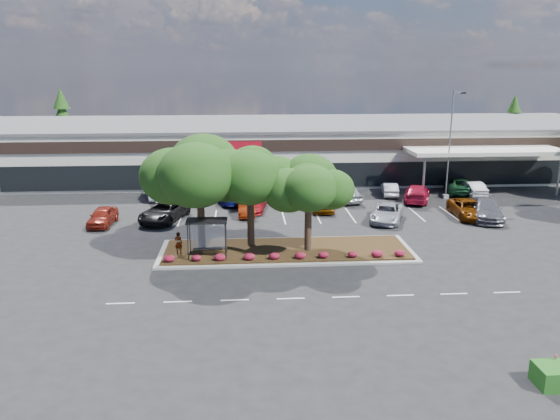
{
  "coord_description": "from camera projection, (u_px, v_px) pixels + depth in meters",
  "views": [
    {
      "loc": [
        -5.0,
        -32.77,
        12.94
      ],
      "look_at": [
        -2.32,
        6.0,
        2.6
      ],
      "focal_mm": 35.0,
      "sensor_mm": 36.0,
      "label": 1
    }
  ],
  "objects": [
    {
      "name": "car_0",
      "position": [
        103.0,
        216.0,
        45.45
      ],
      "size": [
        2.03,
        4.5,
        1.5
      ],
      "primitive_type": "imported",
      "rotation": [
        0.0,
        0.0,
        -0.06
      ],
      "color": "maroon",
      "rests_on": "ground"
    },
    {
      "name": "bus_shelter",
      "position": [
        207.0,
        227.0,
        37.0
      ],
      "size": [
        2.75,
        1.55,
        2.59
      ],
      "color": "black",
      "rests_on": "landscape_island"
    },
    {
      "name": "car_15",
      "position": [
        417.0,
        193.0,
        53.35
      ],
      "size": [
        4.15,
        6.06,
        1.63
      ],
      "primitive_type": "imported",
      "rotation": [
        0.0,
        0.0,
        2.77
      ],
      "color": "maroon",
      "rests_on": "ground"
    },
    {
      "name": "lane_markings",
      "position": [
        302.0,
        226.0,
        45.29
      ],
      "size": [
        33.12,
        20.06,
        0.01
      ],
      "color": "silver",
      "rests_on": "ground"
    },
    {
      "name": "car_10",
      "position": [
        208.0,
        188.0,
        55.98
      ],
      "size": [
        3.82,
        5.63,
        1.52
      ],
      "primitive_type": "imported",
      "rotation": [
        0.0,
        0.0,
        2.78
      ],
      "color": "white",
      "rests_on": "ground"
    },
    {
      "name": "car_3",
      "position": [
        254.0,
        202.0,
        50.15
      ],
      "size": [
        2.82,
        5.28,
        1.46
      ],
      "primitive_type": "imported",
      "rotation": [
        0.0,
        0.0,
        -0.16
      ],
      "color": "maroon",
      "rests_on": "ground"
    },
    {
      "name": "conifer_north_west",
      "position": [
        63.0,
        124.0,
        76.32
      ],
      "size": [
        4.4,
        4.4,
        10.0
      ],
      "primitive_type": "cone",
      "color": "#183D0D",
      "rests_on": "ground"
    },
    {
      "name": "car_12",
      "position": [
        297.0,
        191.0,
        54.69
      ],
      "size": [
        3.24,
        4.56,
        1.44
      ],
      "primitive_type": "imported",
      "rotation": [
        0.0,
        0.0,
        2.73
      ],
      "color": "silver",
      "rests_on": "ground"
    },
    {
      "name": "car_4",
      "position": [
        323.0,
        201.0,
        50.17
      ],
      "size": [
        2.47,
        5.17,
        1.71
      ],
      "primitive_type": "imported",
      "rotation": [
        0.0,
        0.0,
        -0.09
      ],
      "color": "#683404",
      "rests_on": "ground"
    },
    {
      "name": "landscape_island",
      "position": [
        286.0,
        251.0,
        38.94
      ],
      "size": [
        18.0,
        6.0,
        0.26
      ],
      "color": "gray",
      "rests_on": "ground"
    },
    {
      "name": "retail_store",
      "position": [
        284.0,
        147.0,
        67.14
      ],
      "size": [
        80.4,
        25.2,
        6.25
      ],
      "color": "beige",
      "rests_on": "ground"
    },
    {
      "name": "car_2",
      "position": [
        247.0,
        208.0,
        48.46
      ],
      "size": [
        1.49,
        4.2,
        1.38
      ],
      "primitive_type": "imported",
      "rotation": [
        0.0,
        0.0,
        -0.01
      ],
      "color": "#6C1B05",
      "rests_on": "ground"
    },
    {
      "name": "car_14",
      "position": [
        389.0,
        189.0,
        55.75
      ],
      "size": [
        2.03,
        4.3,
        1.36
      ],
      "primitive_type": "imported",
      "rotation": [
        0.0,
        0.0,
        2.99
      ],
      "color": "#9B9FA7",
      "rests_on": "ground"
    },
    {
      "name": "shrub_row",
      "position": [
        289.0,
        255.0,
        36.82
      ],
      "size": [
        17.0,
        0.8,
        0.5
      ],
      "primitive_type": null,
      "color": "maroon",
      "rests_on": "landscape_island"
    },
    {
      "name": "car_16",
      "position": [
        471.0,
        188.0,
        55.73
      ],
      "size": [
        1.63,
        4.65,
        1.53
      ],
      "primitive_type": "imported",
      "rotation": [
        0.0,
        0.0,
        3.14
      ],
      "color": "silver",
      "rests_on": "ground"
    },
    {
      "name": "car_7",
      "position": [
        486.0,
        210.0,
        47.15
      ],
      "size": [
        3.74,
        6.25,
        1.7
      ],
      "primitive_type": "imported",
      "rotation": [
        0.0,
        0.0,
        -0.25
      ],
      "color": "#54535A",
      "rests_on": "ground"
    },
    {
      "name": "light_pole",
      "position": [
        450.0,
        152.0,
        53.48
      ],
      "size": [
        1.42,
        0.74,
        10.6
      ],
      "rotation": [
        0.0,
        0.0,
        -0.3
      ],
      "color": "gray",
      "rests_on": "ground"
    },
    {
      "name": "island_tree_mid",
      "position": [
        250.0,
        196.0,
        38.96
      ],
      "size": [
        6.6,
        6.6,
        7.32
      ],
      "primitive_type": null,
      "color": "#183D0D",
      "rests_on": "landscape_island"
    },
    {
      "name": "car_6",
      "position": [
        387.0,
        213.0,
        46.55
      ],
      "size": [
        4.23,
        5.81,
        1.47
      ],
      "primitive_type": "imported",
      "rotation": [
        0.0,
        0.0,
        -0.38
      ],
      "color": "#A3A7AE",
      "rests_on": "ground"
    },
    {
      "name": "car_8",
      "position": [
        469.0,
        209.0,
        47.73
      ],
      "size": [
        2.85,
        5.62,
        1.52
      ],
      "primitive_type": "imported",
      "rotation": [
        0.0,
        0.0,
        -0.06
      ],
      "color": "#612B04",
      "rests_on": "ground"
    },
    {
      "name": "island_tree_east",
      "position": [
        308.0,
        205.0,
        37.89
      ],
      "size": [
        5.8,
        5.8,
        6.5
      ],
      "primitive_type": null,
      "color": "#183D0D",
      "rests_on": "landscape_island"
    },
    {
      "name": "conifer_north_east",
      "position": [
        512.0,
        126.0,
        78.79
      ],
      "size": [
        3.96,
        3.96,
        9.0
      ],
      "primitive_type": "cone",
      "color": "#183D0D",
      "rests_on": "ground"
    },
    {
      "name": "car_11",
      "position": [
        227.0,
        196.0,
        52.58
      ],
      "size": [
        3.56,
        5.43,
        1.46
      ],
      "primitive_type": "imported",
      "rotation": [
        0.0,
        0.0,
        3.47
      ],
      "color": "#0C1157",
      "rests_on": "ground"
    },
    {
      "name": "person_waiting",
      "position": [
        179.0,
        243.0,
        37.71
      ],
      "size": [
        0.65,
        0.52,
        1.56
      ],
      "primitive_type": "imported",
      "rotation": [
        0.0,
        0.0,
        2.85
      ],
      "color": "#594C47",
      "rests_on": "landscape_island"
    },
    {
      "name": "car_9",
      "position": [
        156.0,
        191.0,
        54.3
      ],
      "size": [
        2.62,
        4.92,
        1.54
      ],
      "primitive_type": "imported",
      "rotation": [
        0.0,
        0.0,
        3.36
      ],
      "color": "#AAADB7",
      "rests_on": "ground"
    },
    {
      "name": "car_13",
      "position": [
        344.0,
        192.0,
        53.48
      ],
      "size": [
        3.43,
        5.44,
        1.72
      ],
      "primitive_type": "imported",
      "rotation": [
        0.0,
        0.0,
        3.44
      ],
      "color": "#999EA4",
      "rests_on": "ground"
    },
    {
      "name": "survey_stake",
      "position": [
        554.0,
        363.0,
        23.07
      ],
      "size": [
        0.07,
        0.14,
        1.14
      ],
      "color": "tan",
      "rests_on": "ground"
    },
    {
      "name": "ground",
      "position": [
        322.0,
        272.0,
        35.25
      ],
      "size": [
        160.0,
        160.0,
        0.0
      ],
      "primitive_type": "plane",
      "color": "black",
      "rests_on": "ground"
    },
    {
      "name": "car_1",
      "position": [
        164.0,
        211.0,
        46.71
      ],
      "size": [
        4.4,
        6.47,
        1.64
      ],
      "primitive_type": "imported",
      "rotation": [
        0.0,
        0.0,
        -0.31
      ],
      "color": "black",
      "rests_on": "ground"
    },
    {
      "name": "car_17",
      "position": [
        459.0,
        185.0,
        56.85
      ],
      "size": [
        4.2,
        6.46,
        1.65
      ],
      "primitive_type": "imported",
      "rotation": [
        0.0,
        0.0,
        2.88
      ],
      "color": "#1A4929",
      "rests_on": "ground"
    },
    {
      "name": "island_tree_west",
      "position": [
        200.0,
        195.0,
        37.98
      ],
      "size": [
        7.2,
        7.2,
        7.89
      ],
      "primitive_type": null,
      "color": "#183D0D",
      "rests_on": "landscape_island"
    }
  ]
}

